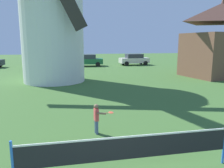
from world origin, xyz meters
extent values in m
cylinder|color=white|center=(-1.95, 16.45, 4.57)|extent=(4.87, 4.87, 9.15)
cylinder|color=blue|center=(-2.12, 2.41, 0.55)|extent=(0.06, 0.06, 1.10)
cylinder|color=blue|center=(3.10, 2.41, 0.55)|extent=(0.06, 0.06, 1.10)
cube|color=black|center=(0.49, 2.41, 0.68)|extent=(5.18, 0.01, 0.55)
cube|color=white|center=(0.49, 2.41, 0.97)|extent=(5.18, 0.02, 0.04)
cylinder|color=slate|center=(0.04, 5.09, 0.24)|extent=(0.10, 0.10, 0.48)
cylinder|color=slate|center=(0.06, 4.95, 0.24)|extent=(0.10, 0.10, 0.48)
cube|color=#DB4C4C|center=(0.05, 5.02, 0.70)|extent=(0.16, 0.25, 0.43)
sphere|color=#89664C|center=(0.05, 5.02, 0.99)|extent=(0.16, 0.16, 0.16)
cylinder|color=#89664C|center=(0.03, 5.18, 0.68)|extent=(0.07, 0.07, 0.32)
cylinder|color=#89664C|center=(0.21, 4.91, 0.76)|extent=(0.34, 0.11, 0.12)
cylinder|color=#D84C33|center=(0.34, 4.93, 0.76)|extent=(0.22, 0.05, 0.04)
ellipsoid|color=#D84C33|center=(0.56, 4.96, 0.76)|extent=(0.21, 0.26, 0.03)
cylinder|color=black|center=(-9.54, 29.02, 0.30)|extent=(0.61, 0.23, 0.60)
cube|color=silver|center=(-4.29, 28.63, 0.65)|extent=(3.96, 2.03, 0.70)
cube|color=#2D333D|center=(-4.29, 28.63, 1.28)|extent=(2.27, 1.68, 0.56)
cylinder|color=black|center=(-2.92, 29.37, 0.30)|extent=(0.61, 0.23, 0.60)
cylinder|color=black|center=(-3.07, 27.67, 0.30)|extent=(0.61, 0.23, 0.60)
cylinder|color=black|center=(-5.51, 29.60, 0.30)|extent=(0.61, 0.23, 0.60)
cylinder|color=black|center=(-5.66, 27.90, 0.30)|extent=(0.61, 0.23, 0.60)
cube|color=#1E6638|center=(1.67, 27.92, 0.65)|extent=(4.42, 2.08, 0.70)
cube|color=#2D333D|center=(1.67, 27.92, 1.28)|extent=(2.53, 1.71, 0.56)
cylinder|color=black|center=(3.20, 28.63, 0.30)|extent=(0.61, 0.23, 0.60)
cylinder|color=black|center=(3.05, 26.94, 0.30)|extent=(0.61, 0.23, 0.60)
cylinder|color=black|center=(0.30, 28.89, 0.30)|extent=(0.61, 0.23, 0.60)
cylinder|color=black|center=(0.15, 27.20, 0.30)|extent=(0.61, 0.23, 0.60)
cube|color=silver|center=(8.39, 28.11, 0.65)|extent=(4.19, 1.97, 0.70)
cube|color=#2D333D|center=(8.39, 28.11, 1.28)|extent=(2.38, 1.64, 0.56)
cylinder|color=black|center=(9.71, 29.05, 0.30)|extent=(0.61, 0.22, 0.60)
cylinder|color=black|center=(9.83, 27.35, 0.30)|extent=(0.61, 0.22, 0.60)
cylinder|color=black|center=(6.94, 28.87, 0.30)|extent=(0.61, 0.22, 0.60)
cylinder|color=black|center=(7.06, 27.17, 0.30)|extent=(0.61, 0.22, 0.60)
cube|color=brown|center=(13.09, 16.32, 2.00)|extent=(6.70, 5.42, 4.00)
pyramid|color=brown|center=(13.09, 16.32, 5.80)|extent=(7.04, 5.69, 1.80)
cone|color=brown|center=(13.09, 16.32, 6.70)|extent=(0.70, 0.70, 1.80)
camera|label=1|loc=(-0.86, -2.38, 3.17)|focal=35.81mm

